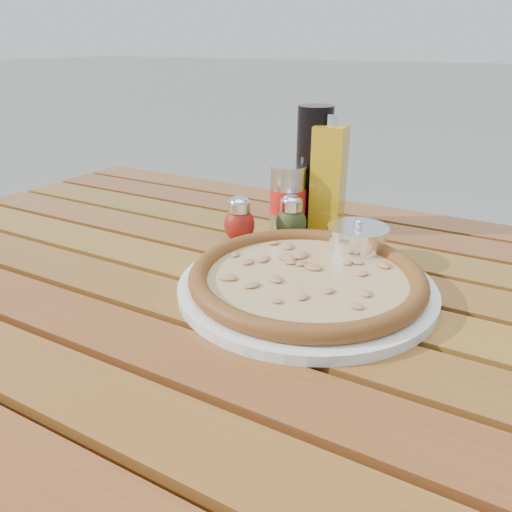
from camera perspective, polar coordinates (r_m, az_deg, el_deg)
The scene contains 9 objects.
table at distance 0.78m, azimuth -0.73°, elevation -7.69°, with size 1.40×0.90×0.75m.
plate at distance 0.71m, azimuth 5.76°, elevation -3.51°, with size 0.36×0.36×0.01m, color white.
pizza at distance 0.70m, azimuth 5.81°, elevation -2.36°, with size 0.35×0.35×0.03m.
pepper_shaker at distance 0.87m, azimuth -1.93°, elevation 4.13°, with size 0.06×0.06×0.08m.
oregano_shaker at distance 0.88m, azimuth 4.06°, elevation 4.31°, with size 0.07×0.07×0.08m.
dark_bottle at distance 0.95m, azimuth 6.59°, elevation 10.12°, with size 0.07×0.07×0.22m, color black.
soda_can at distance 0.93m, azimuth 3.68°, elevation 6.62°, with size 0.08×0.08×0.12m.
olive_oil_cruet at distance 0.92m, azimuth 8.30°, elevation 8.79°, with size 0.06×0.06×0.21m.
parmesan_tin at distance 0.81m, azimuth 11.45°, elevation 1.40°, with size 0.10×0.10×0.07m.
Camera 1 is at (0.34, -0.58, 1.08)m, focal length 35.00 mm.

